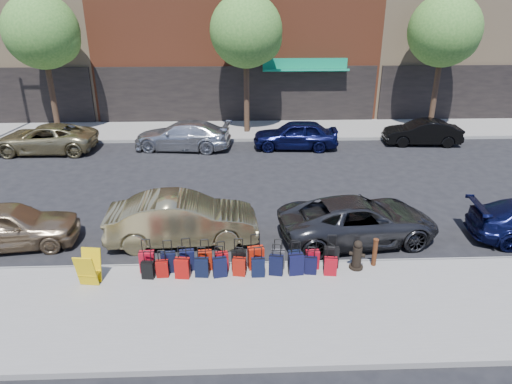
{
  "coord_description": "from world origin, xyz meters",
  "views": [
    {
      "loc": [
        0.04,
        -15.62,
        7.05
      ],
      "look_at": [
        0.59,
        -1.5,
        1.06
      ],
      "focal_mm": 32.0,
      "sensor_mm": 36.0,
      "label": 1
    }
  ],
  "objects_px": {
    "car_near_1": "(183,219)",
    "car_far_1": "(182,135)",
    "tree_left": "(45,34)",
    "tree_right": "(447,33)",
    "tree_center": "(249,33)",
    "car_near_2": "(358,220)",
    "car_far_2": "(295,135)",
    "display_rack": "(89,268)",
    "car_far_0": "(45,139)",
    "bollard": "(375,252)",
    "suitcase_front_5": "(239,260)",
    "car_near_0": "(7,226)",
    "car_far_3": "(422,132)",
    "fire_hydrant": "(357,256)"
  },
  "relations": [
    {
      "from": "suitcase_front_5",
      "to": "car_near_1",
      "type": "bearing_deg",
      "value": 128.65
    },
    {
      "from": "car_near_1",
      "to": "bollard",
      "type": "bearing_deg",
      "value": -112.07
    },
    {
      "from": "car_near_0",
      "to": "car_near_2",
      "type": "relative_size",
      "value": 0.84
    },
    {
      "from": "tree_center",
      "to": "fire_hydrant",
      "type": "height_order",
      "value": "tree_center"
    },
    {
      "from": "tree_right",
      "to": "fire_hydrant",
      "type": "distance_m",
      "value": 17.11
    },
    {
      "from": "car_near_1",
      "to": "car_far_1",
      "type": "relative_size",
      "value": 0.95
    },
    {
      "from": "bollard",
      "to": "car_near_0",
      "type": "distance_m",
      "value": 10.95
    },
    {
      "from": "car_near_1",
      "to": "car_near_2",
      "type": "height_order",
      "value": "car_near_1"
    },
    {
      "from": "car_near_1",
      "to": "suitcase_front_5",
      "type": "bearing_deg",
      "value": -142.05
    },
    {
      "from": "car_near_1",
      "to": "car_near_2",
      "type": "distance_m",
      "value": 5.47
    },
    {
      "from": "tree_center",
      "to": "car_far_0",
      "type": "bearing_deg",
      "value": -163.83
    },
    {
      "from": "tree_left",
      "to": "tree_right",
      "type": "distance_m",
      "value": 21.0
    },
    {
      "from": "tree_right",
      "to": "car_far_3",
      "type": "height_order",
      "value": "tree_right"
    },
    {
      "from": "display_rack",
      "to": "car_near_0",
      "type": "distance_m",
      "value": 3.93
    },
    {
      "from": "fire_hydrant",
      "to": "car_far_3",
      "type": "distance_m",
      "value": 13.55
    },
    {
      "from": "car_near_2",
      "to": "car_far_3",
      "type": "relative_size",
      "value": 1.27
    },
    {
      "from": "suitcase_front_5",
      "to": "bollard",
      "type": "relative_size",
      "value": 1.16
    },
    {
      "from": "tree_left",
      "to": "car_far_0",
      "type": "relative_size",
      "value": 1.47
    },
    {
      "from": "tree_right",
      "to": "car_far_0",
      "type": "distance_m",
      "value": 21.44
    },
    {
      "from": "bollard",
      "to": "car_far_3",
      "type": "relative_size",
      "value": 0.21
    },
    {
      "from": "car_near_0",
      "to": "car_far_3",
      "type": "distance_m",
      "value": 19.44
    },
    {
      "from": "fire_hydrant",
      "to": "car_far_3",
      "type": "height_order",
      "value": "car_far_3"
    },
    {
      "from": "tree_center",
      "to": "car_near_2",
      "type": "distance_m",
      "value": 13.71
    },
    {
      "from": "display_rack",
      "to": "car_far_1",
      "type": "bearing_deg",
      "value": 92.59
    },
    {
      "from": "car_near_1",
      "to": "tree_left",
      "type": "bearing_deg",
      "value": 29.88
    },
    {
      "from": "display_rack",
      "to": "car_near_1",
      "type": "distance_m",
      "value": 3.29
    },
    {
      "from": "tree_center",
      "to": "car_far_0",
      "type": "xyz_separation_m",
      "value": [
        -10.21,
        -2.96,
        -4.72
      ]
    },
    {
      "from": "tree_center",
      "to": "tree_right",
      "type": "xyz_separation_m",
      "value": [
        10.5,
        0.0,
        0.0
      ]
    },
    {
      "from": "bollard",
      "to": "car_near_1",
      "type": "relative_size",
      "value": 0.18
    },
    {
      "from": "car_near_2",
      "to": "car_far_2",
      "type": "xyz_separation_m",
      "value": [
        -0.83,
        9.65,
        0.04
      ]
    },
    {
      "from": "bollard",
      "to": "car_near_1",
      "type": "xyz_separation_m",
      "value": [
        -5.51,
        1.86,
        0.19
      ]
    },
    {
      "from": "suitcase_front_5",
      "to": "car_near_2",
      "type": "distance_m",
      "value": 4.18
    },
    {
      "from": "bollard",
      "to": "car_near_0",
      "type": "xyz_separation_m",
      "value": [
        -10.81,
        1.76,
        0.13
      ]
    },
    {
      "from": "fire_hydrant",
      "to": "tree_center",
      "type": "bearing_deg",
      "value": 122.72
    },
    {
      "from": "car_near_0",
      "to": "tree_center",
      "type": "bearing_deg",
      "value": -39.17
    },
    {
      "from": "fire_hydrant",
      "to": "bollard",
      "type": "height_order",
      "value": "fire_hydrant"
    },
    {
      "from": "car_far_0",
      "to": "tree_left",
      "type": "bearing_deg",
      "value": -173.76
    },
    {
      "from": "car_far_0",
      "to": "car_far_1",
      "type": "relative_size",
      "value": 1.02
    },
    {
      "from": "bollard",
      "to": "car_near_2",
      "type": "height_order",
      "value": "car_near_2"
    },
    {
      "from": "suitcase_front_5",
      "to": "car_far_1",
      "type": "relative_size",
      "value": 0.2
    },
    {
      "from": "tree_right",
      "to": "suitcase_front_5",
      "type": "relative_size",
      "value": 7.65
    },
    {
      "from": "car_far_0",
      "to": "car_far_3",
      "type": "height_order",
      "value": "car_far_0"
    },
    {
      "from": "tree_right",
      "to": "car_near_0",
      "type": "bearing_deg",
      "value": -145.53
    },
    {
      "from": "fire_hydrant",
      "to": "car_far_2",
      "type": "xyz_separation_m",
      "value": [
        -0.34,
        11.53,
        0.18
      ]
    },
    {
      "from": "tree_right",
      "to": "bollard",
      "type": "xyz_separation_m",
      "value": [
        -7.37,
        -14.24,
        -4.84
      ]
    },
    {
      "from": "tree_center",
      "to": "car_near_1",
      "type": "relative_size",
      "value": 1.57
    },
    {
      "from": "display_rack",
      "to": "car_far_3",
      "type": "bearing_deg",
      "value": 50.43
    },
    {
      "from": "tree_left",
      "to": "tree_right",
      "type": "height_order",
      "value": "same"
    },
    {
      "from": "car_near_1",
      "to": "car_far_0",
      "type": "relative_size",
      "value": 0.94
    },
    {
      "from": "car_far_3",
      "to": "tree_left",
      "type": "bearing_deg",
      "value": -93.04
    }
  ]
}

